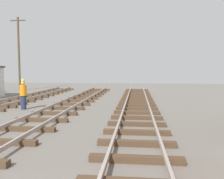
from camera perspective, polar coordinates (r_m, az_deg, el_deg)
The scene contains 2 objects.
utility_pole_far at distance 30.09m, azimuth -21.50°, elevation 8.32°, with size 1.80×0.24×8.49m.
track_worker_foreground at distance 15.40m, azimuth -20.56°, elevation -1.08°, with size 0.40×0.40×1.87m.
Camera 1 is at (1.03, -2.02, 2.43)m, focal length 38.02 mm.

